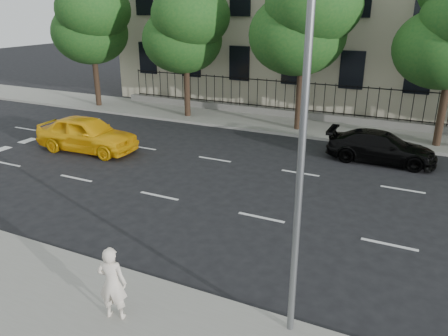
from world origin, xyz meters
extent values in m
plane|color=black|center=(0.00, 0.00, 0.00)|extent=(120.00, 120.00, 0.00)
cube|color=gray|center=(0.00, 14.00, 0.07)|extent=(60.00, 4.00, 0.15)
cube|color=slate|center=(0.00, 15.70, 0.35)|extent=(30.00, 0.50, 0.40)
cube|color=black|center=(0.00, 15.70, 0.65)|extent=(28.80, 0.05, 0.05)
cube|color=black|center=(0.00, 15.70, 2.25)|extent=(28.80, 0.05, 0.05)
cylinder|color=slate|center=(2.50, -2.30, 4.15)|extent=(0.14, 0.14, 8.00)
cylinder|color=#382619|center=(-16.00, 13.20, 1.72)|extent=(0.36, 0.36, 3.15)
ellipsoid|color=#194B19|center=(-16.40, 13.50, 4.86)|extent=(4.94, 4.94, 4.06)
ellipsoid|color=#194B19|center=(-15.50, 13.00, 6.29)|extent=(4.68, 4.68, 3.85)
cylinder|color=#382619|center=(-9.00, 13.20, 1.64)|extent=(0.36, 0.36, 2.97)
ellipsoid|color=#194B19|center=(-9.40, 13.50, 4.62)|extent=(4.75, 4.75, 3.90)
ellipsoid|color=#194B19|center=(-8.50, 13.00, 6.00)|extent=(4.50, 4.50, 3.70)
cylinder|color=#382619|center=(-2.00, 13.20, 1.81)|extent=(0.36, 0.36, 3.32)
ellipsoid|color=#194B19|center=(-2.40, 13.50, 5.09)|extent=(5.13, 5.13, 4.21)
ellipsoid|color=#194B19|center=(-1.50, 13.00, 6.58)|extent=(4.86, 4.86, 4.00)
cylinder|color=#382619|center=(5.00, 13.20, 1.69)|extent=(0.36, 0.36, 3.08)
ellipsoid|color=#194B19|center=(4.60, 13.50, 4.67)|extent=(4.56, 4.56, 3.74)
imported|color=yellow|center=(-10.01, 5.49, 0.84)|extent=(5.05, 2.26, 1.69)
imported|color=black|center=(2.77, 9.93, 0.68)|extent=(4.70, 1.96, 1.36)
imported|color=silver|center=(-1.07, -3.61, 1.01)|extent=(0.72, 0.57, 1.72)
camera|label=1|loc=(4.48, -9.64, 6.56)|focal=35.00mm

